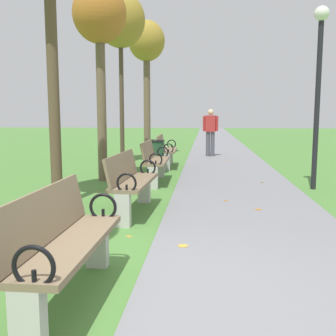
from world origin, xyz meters
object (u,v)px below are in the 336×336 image
Objects in this scene: park_bench_1 at (63,242)px; lamp_post at (319,70)px; park_bench_3 at (154,160)px; tree_4 at (120,22)px; tree_5 at (147,46)px; tree_3 at (100,20)px; park_bench_4 at (166,150)px; pedestrian_walking at (210,130)px; trash_bin at (155,157)px; park_bench_2 at (131,181)px.

lamp_post is (3.23, 5.11, 1.82)m from park_bench_1.
park_bench_3 is (0.00, 5.55, 0.00)m from park_bench_1.
tree_5 is (0.37, 2.55, -0.27)m from tree_4.
lamp_post is at bearing -8.42° from tree_3.
park_bench_4 is at bearing -72.60° from tree_5.
park_bench_3 is 0.99× the size of pedestrian_walking.
tree_4 reaches higher than park_bench_4.
park_bench_2 is at bearing -87.89° from trash_bin.
park_bench_1 is at bearing -90.00° from park_bench_2.
park_bench_1 is at bearing -81.12° from tree_4.
pedestrian_walking is (2.45, 5.25, -2.53)m from tree_3.
park_bench_1 is 0.99× the size of park_bench_2.
tree_4 is at bearing 155.76° from park_bench_4.
park_bench_2 is at bearing -98.76° from pedestrian_walking.
park_bench_4 is 3.19m from pedestrian_walking.
tree_3 is 3.39m from trash_bin.
park_bench_2 is at bearing -90.00° from park_bench_3.
park_bench_4 is at bearing 137.06° from lamp_post.
tree_3 is 3.04m from tree_4.
pedestrian_walking reaches higher than park_bench_3.
pedestrian_walking is at bearing 66.58° from park_bench_4.
park_bench_4 is 4.70m from tree_5.
park_bench_4 is 0.46× the size of lamp_post.
park_bench_1 is 0.34× the size of tree_5.
trash_bin is (1.04, 1.10, -3.03)m from tree_3.
lamp_post reaches higher than pedestrian_walking.
tree_3 is at bearing -92.07° from tree_5.
pedestrian_walking is at bearing 108.46° from lamp_post.
lamp_post is (4.59, -3.62, -1.78)m from tree_4.
tree_4 is (-1.36, 5.87, 3.60)m from park_bench_2.
park_bench_1 is at bearing -84.98° from tree_5.
tree_5 is 5.63m from trash_bin.
park_bench_1 is at bearing -96.51° from pedestrian_walking.
lamp_post is (3.23, -3.00, 1.82)m from park_bench_4.
park_bench_2 is 1.00× the size of pedestrian_walking.
park_bench_4 is at bearing -24.24° from tree_4.
lamp_post is (3.38, -1.75, 1.88)m from trash_bin.
park_bench_2 is 2.70m from park_bench_3.
tree_4 reaches higher than park_bench_3.
tree_4 is at bearing 123.10° from trash_bin.
pedestrian_walking is (2.62, 2.29, -3.16)m from tree_4.
park_bench_2 is 5.26m from park_bench_4.
tree_4 is 1.04× the size of tree_5.
trash_bin is (-0.15, 1.31, -0.06)m from park_bench_3.
tree_3 reaches higher than trash_bin.
park_bench_2 and park_bench_4 have the same top height.
lamp_post is at bearing -27.44° from trash_bin.
park_bench_1 is at bearing -78.34° from tree_3.
park_bench_4 reaches higher than trash_bin.
park_bench_3 and park_bench_4 have the same top height.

